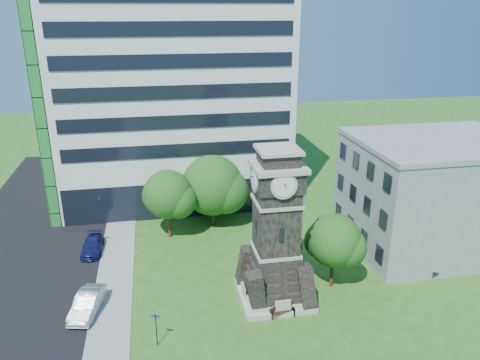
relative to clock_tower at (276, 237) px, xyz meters
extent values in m
plane|color=#295E1A|center=(-3.00, -2.00, -5.28)|extent=(160.00, 160.00, 0.00)
cube|color=gray|center=(-12.50, 3.00, -5.25)|extent=(3.00, 70.00, 0.06)
cube|color=black|center=(-21.00, 3.00, -5.27)|extent=(14.00, 80.00, 0.02)
cube|color=beige|center=(0.00, 0.00, -5.08)|extent=(5.40, 5.40, 0.40)
cube|color=beige|center=(0.00, 0.00, -4.73)|extent=(4.80, 4.80, 0.30)
cube|color=black|center=(0.00, 0.00, 1.92)|extent=(3.00, 3.00, 6.40)
cube|color=beige|center=(0.00, 0.00, -1.08)|extent=(3.25, 3.25, 0.25)
cube|color=beige|center=(0.00, 0.00, 2.92)|extent=(3.25, 3.25, 0.25)
cube|color=black|center=(0.00, -1.52, 0.92)|extent=(0.35, 0.08, 1.10)
cube|color=black|center=(0.00, 0.00, 4.72)|extent=(3.30, 3.30, 1.60)
cube|color=beige|center=(0.00, 0.00, 5.62)|extent=(3.70, 3.70, 0.35)
cylinder|color=white|center=(0.00, -1.77, 4.72)|extent=(1.56, 0.06, 1.56)
cylinder|color=white|center=(-1.77, 0.00, 4.72)|extent=(0.06, 1.56, 1.56)
cube|color=black|center=(0.00, 0.00, 6.22)|extent=(2.60, 2.60, 0.90)
cube|color=beige|center=(0.00, 0.00, 6.82)|extent=(3.00, 3.00, 0.25)
cube|color=white|center=(-6.00, 24.00, 8.72)|extent=(25.00, 15.00, 28.00)
cube|color=black|center=(-6.00, 16.80, -3.28)|extent=(24.50, 0.80, 4.00)
cube|color=#929597|center=(17.00, 6.00, -0.28)|extent=(15.00, 12.00, 10.00)
cube|color=#929597|center=(17.00, 6.00, 4.92)|extent=(15.20, 12.20, 0.40)
imported|color=#B9BDC2|center=(-14.19, 0.71, -4.53)|extent=(2.54, 4.81, 1.51)
imported|color=#11154D|center=(-14.79, 10.29, -4.66)|extent=(1.95, 4.35, 1.24)
imported|color=#48484D|center=(12.73, 1.46, -4.67)|extent=(4.85, 3.51, 1.22)
cube|color=black|center=(-0.92, -2.56, -4.93)|extent=(0.06, 0.45, 0.70)
cube|color=black|center=(0.78, -2.56, -4.93)|extent=(0.06, 0.45, 0.70)
cube|color=black|center=(-0.07, -2.56, -4.83)|extent=(1.80, 0.48, 0.04)
cube|color=black|center=(-0.07, -2.34, -4.55)|extent=(1.80, 0.04, 0.40)
cylinder|color=black|center=(-9.18, -3.97, -4.04)|extent=(0.06, 0.06, 2.48)
cube|color=#0E129F|center=(-9.18, -3.97, -2.95)|extent=(0.60, 0.04, 0.15)
cylinder|color=#332114|center=(-7.53, 12.05, -3.96)|extent=(0.34, 0.34, 2.64)
sphere|color=#32691F|center=(-7.53, 12.05, -0.73)|extent=(4.76, 4.76, 4.76)
sphere|color=#32691F|center=(-6.58, 11.57, -1.24)|extent=(3.57, 3.57, 3.57)
sphere|color=#32691F|center=(-8.37, 12.65, -1.02)|extent=(3.33, 3.33, 3.33)
cylinder|color=#332114|center=(-2.93, 14.03, -4.00)|extent=(0.40, 0.40, 2.57)
sphere|color=#35621D|center=(-2.93, 14.03, -0.85)|extent=(6.24, 6.24, 6.24)
sphere|color=#35621D|center=(-1.68, 13.41, -1.35)|extent=(4.68, 4.68, 4.68)
sphere|color=#35621D|center=(-4.03, 14.81, -1.14)|extent=(4.37, 4.37, 4.37)
cylinder|color=#332114|center=(3.66, 15.08, -4.28)|extent=(0.32, 0.32, 2.01)
sphere|color=#2A691F|center=(3.66, 15.08, -1.82)|extent=(3.98, 3.98, 3.98)
sphere|color=#2A691F|center=(4.46, 14.68, -2.21)|extent=(2.99, 2.99, 2.99)
sphere|color=#2A691F|center=(2.96, 15.58, -2.05)|extent=(2.79, 2.79, 2.79)
cylinder|color=#332114|center=(4.99, 0.68, -4.07)|extent=(0.32, 0.32, 2.42)
sphere|color=#256A1F|center=(4.99, 0.68, -1.12)|extent=(4.29, 4.29, 4.29)
sphere|color=#256A1F|center=(5.85, 0.25, -1.59)|extent=(3.22, 3.22, 3.22)
sphere|color=#256A1F|center=(4.24, 1.21, -1.38)|extent=(3.00, 3.00, 3.00)
camera|label=1|loc=(-8.54, -30.37, 16.07)|focal=35.00mm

